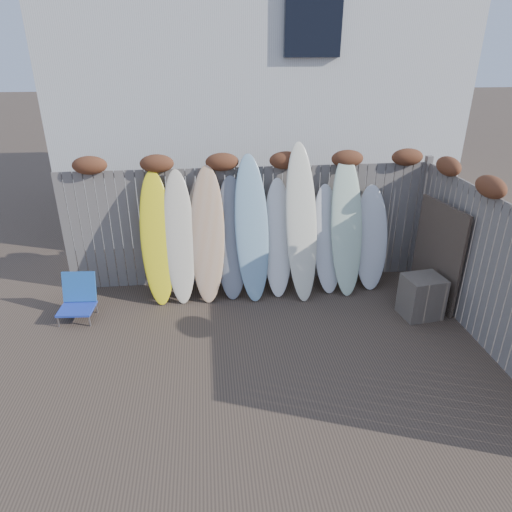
{
  "coord_description": "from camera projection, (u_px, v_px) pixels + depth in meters",
  "views": [
    {
      "loc": [
        -0.66,
        -4.69,
        3.75
      ],
      "look_at": [
        0.0,
        1.2,
        1.0
      ],
      "focal_mm": 32.0,
      "sensor_mm": 36.0,
      "label": 1
    }
  ],
  "objects": [
    {
      "name": "ground",
      "position": [
        266.0,
        365.0,
        5.87
      ],
      "size": [
        80.0,
        80.0,
        0.0
      ],
      "primitive_type": "plane",
      "color": "#493A2D"
    },
    {
      "name": "back_fence",
      "position": [
        252.0,
        216.0,
        7.54
      ],
      "size": [
        6.05,
        0.28,
        2.24
      ],
      "color": "slate",
      "rests_on": "ground"
    },
    {
      "name": "right_fence",
      "position": [
        493.0,
        266.0,
        5.92
      ],
      "size": [
        0.28,
        4.4,
        2.24
      ],
      "color": "slate",
      "rests_on": "ground"
    },
    {
      "name": "house",
      "position": [
        252.0,
        71.0,
        10.44
      ],
      "size": [
        8.5,
        5.5,
        6.33
      ],
      "color": "silver",
      "rests_on": "ground"
    },
    {
      "name": "beach_chair",
      "position": [
        78.0,
        298.0,
        6.83
      ],
      "size": [
        0.53,
        0.56,
        0.66
      ],
      "color": "#243EB7",
      "rests_on": "ground"
    },
    {
      "name": "wooden_crate",
      "position": [
        422.0,
        297.0,
        6.83
      ],
      "size": [
        0.61,
        0.53,
        0.65
      ],
      "primitive_type": "cube",
      "rotation": [
        0.0,
        0.0,
        0.14
      ],
      "color": "#726155",
      "rests_on": "ground"
    },
    {
      "name": "lattice_panel",
      "position": [
        437.0,
        255.0,
        7.0
      ],
      "size": [
        0.22,
        1.08,
        1.63
      ],
      "primitive_type": "cube",
      "rotation": [
        0.0,
        0.0,
        0.16
      ],
      "color": "brown",
      "rests_on": "ground"
    },
    {
      "name": "surfboard_0",
      "position": [
        157.0,
        239.0,
        7.08
      ],
      "size": [
        0.55,
        0.75,
        2.03
      ],
      "primitive_type": "ellipsoid",
      "rotation": [
        -0.31,
        0.0,
        0.07
      ],
      "color": "yellow",
      "rests_on": "ground"
    },
    {
      "name": "surfboard_1",
      "position": [
        179.0,
        238.0,
        7.12
      ],
      "size": [
        0.51,
        0.74,
        2.03
      ],
      "primitive_type": "ellipsoid",
      "rotation": [
        -0.31,
        0.0,
        0.03
      ],
      "color": "beige",
      "rests_on": "ground"
    },
    {
      "name": "surfboard_2",
      "position": [
        208.0,
        235.0,
        7.14
      ],
      "size": [
        0.6,
        0.79,
        2.08
      ],
      "primitive_type": "ellipsoid",
      "rotation": [
        -0.31,
        0.0,
        -0.1
      ],
      "color": "#FFDA8B",
      "rests_on": "ground"
    },
    {
      "name": "surfboard_3",
      "position": [
        232.0,
        238.0,
        7.25
      ],
      "size": [
        0.56,
        0.71,
        1.91
      ],
      "primitive_type": "ellipsoid",
      "rotation": [
        -0.31,
        0.0,
        -0.06
      ],
      "color": "gray",
      "rests_on": "ground"
    },
    {
      "name": "surfboard_4",
      "position": [
        252.0,
        229.0,
        7.17
      ],
      "size": [
        0.58,
        0.82,
        2.24
      ],
      "primitive_type": "ellipsoid",
      "rotation": [
        -0.31,
        0.0,
        0.06
      ],
      "color": "#82A9BF",
      "rests_on": "ground"
    },
    {
      "name": "surfboard_5",
      "position": [
        278.0,
        238.0,
        7.32
      ],
      "size": [
        0.5,
        0.69,
        1.85
      ],
      "primitive_type": "ellipsoid",
      "rotation": [
        -0.31,
        0.0,
        -0.06
      ],
      "color": "white",
      "rests_on": "ground"
    },
    {
      "name": "surfboard_6",
      "position": [
        301.0,
        223.0,
        7.16
      ],
      "size": [
        0.54,
        0.87,
        2.41
      ],
      "primitive_type": "ellipsoid",
      "rotation": [
        -0.31,
        0.0,
        0.05
      ],
      "color": "beige",
      "rests_on": "ground"
    },
    {
      "name": "surfboard_7",
      "position": [
        327.0,
        239.0,
        7.44
      ],
      "size": [
        0.54,
        0.66,
        1.73
      ],
      "primitive_type": "ellipsoid",
      "rotation": [
        -0.31,
        0.0,
        0.09
      ],
      "color": "silver",
      "rests_on": "ground"
    },
    {
      "name": "surfboard_8",
      "position": [
        347.0,
        226.0,
        7.33
      ],
      "size": [
        0.51,
        0.77,
        2.2
      ],
      "primitive_type": "ellipsoid",
      "rotation": [
        -0.31,
        0.0,
        -0.0
      ],
      "color": "silver",
      "rests_on": "ground"
    },
    {
      "name": "surfboard_9",
      "position": [
        371.0,
        238.0,
        7.56
      ],
      "size": [
        0.59,
        0.65,
        1.69
      ],
      "primitive_type": "ellipsoid",
      "rotation": [
        -0.31,
        0.0,
        -0.08
      ],
      "color": "silver",
      "rests_on": "ground"
    }
  ]
}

